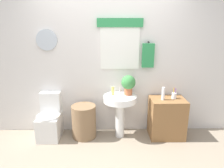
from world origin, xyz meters
TOP-DOWN VIEW (x-y plane):
  - ground_plane at (0.00, 0.00)m, footprint 8.00×8.00m
  - back_wall at (0.00, 1.15)m, footprint 4.40×0.18m
  - toilet at (-0.98, 0.89)m, footprint 0.38×0.51m
  - laundry_hamper at (-0.40, 0.85)m, footprint 0.41×0.41m
  - pedestal_sink at (0.21, 0.85)m, footprint 0.55×0.55m
  - faucet at (0.21, 0.97)m, footprint 0.03×0.03m
  - wooden_cabinet at (1.02, 0.85)m, footprint 0.58×0.44m
  - soap_bottle at (0.09, 0.90)m, footprint 0.05×0.05m
  - potted_plant at (0.35, 0.91)m, footprint 0.24×0.24m
  - lotion_bottle at (0.92, 0.81)m, footprint 0.05×0.05m
  - toothbrush_cup at (1.12, 0.87)m, footprint 0.08×0.08m

SIDE VIEW (x-z plane):
  - ground_plane at x=0.00m, z-range 0.00..0.00m
  - laundry_hamper at x=-0.40m, z-range 0.00..0.57m
  - toilet at x=-0.98m, z-range -0.09..0.68m
  - wooden_cabinet at x=1.02m, z-range 0.00..0.68m
  - pedestal_sink at x=0.21m, z-range 0.20..0.94m
  - toothbrush_cup at x=1.12m, z-range 0.64..0.83m
  - lotion_bottle at x=0.92m, z-range 0.68..0.90m
  - faucet at x=0.21m, z-range 0.74..0.84m
  - soap_bottle at x=0.09m, z-range 0.74..0.89m
  - potted_plant at x=0.35m, z-range 0.77..1.10m
  - back_wall at x=0.00m, z-range 0.01..2.61m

